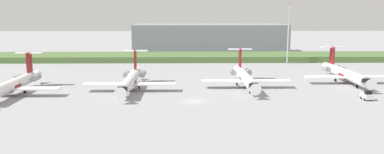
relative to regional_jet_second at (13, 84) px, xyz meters
name	(u,v)px	position (x,y,z in m)	size (l,w,h in m)	color
ground_plane	(191,78)	(42.49, 22.69, -2.54)	(500.00, 500.00, 0.00)	#939399
grass_berm	(190,57)	(42.49, 64.59, -1.41)	(320.00, 20.00, 2.26)	#4C6B38
regional_jet_second	(13,84)	(0.00, 0.00, 0.00)	(22.81, 31.00, 9.00)	white
regional_jet_third	(130,80)	(27.02, 5.14, 0.00)	(22.81, 31.00, 9.00)	white
regional_jet_fourth	(245,77)	(56.43, 8.87, 0.00)	(22.81, 31.00, 9.00)	white
regional_jet_fifth	(345,74)	(84.99, 14.38, 0.00)	(22.81, 31.00, 9.00)	white
antenna_mast	(288,39)	(78.59, 51.93, 6.72)	(4.40, 0.50, 22.26)	#B2B2B7
distant_hangar	(210,39)	(52.19, 90.22, 4.04)	(69.45, 21.33, 13.15)	gray
baggage_tug	(367,95)	(81.52, -6.69, -1.53)	(1.72, 3.20, 2.30)	silver
safety_cone_front_marker	(358,96)	(80.88, -3.42, -2.26)	(0.44, 0.44, 0.55)	orange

